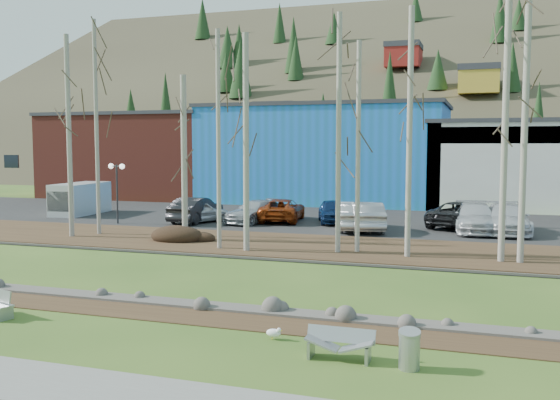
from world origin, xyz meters
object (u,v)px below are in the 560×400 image
(litter_bin, at_px, (409,351))
(car_6, at_px, (462,214))
(car_0, at_px, (199,212))
(seagull, at_px, (274,333))
(street_lamp, at_px, (117,176))
(van_grey, at_px, (79,199))
(car_9, at_px, (506,219))
(car_3, at_px, (256,212))
(car_2, at_px, (282,210))
(car_1, at_px, (196,210))
(car_4, at_px, (333,211))
(car_5, at_px, (353,216))
(car_7, at_px, (475,218))
(car_8, at_px, (366,216))
(bench_damaged, at_px, (340,344))

(litter_bin, xyz_separation_m, car_6, (0.26, 23.83, 0.49))
(car_0, bearing_deg, seagull, 146.70)
(street_lamp, distance_m, car_6, 20.64)
(van_grey, bearing_deg, car_9, -5.47)
(litter_bin, xyz_separation_m, car_3, (-11.89, 22.14, 0.42))
(street_lamp, height_order, car_2, street_lamp)
(car_1, bearing_deg, car_4, -162.97)
(car_6, bearing_deg, car_1, 30.16)
(car_5, bearing_deg, car_3, -28.99)
(car_7, height_order, car_8, car_8)
(litter_bin, bearing_deg, street_lamp, 135.91)
(car_2, relative_size, van_grey, 1.01)
(street_lamp, bearing_deg, litter_bin, -23.85)
(car_7, bearing_deg, car_9, -5.10)
(street_lamp, relative_size, car_5, 0.75)
(car_1, xyz_separation_m, car_7, (16.49, 0.92, 0.01))
(seagull, distance_m, car_7, 21.59)
(seagull, distance_m, car_6, 23.11)
(litter_bin, bearing_deg, car_7, 87.41)
(litter_bin, bearing_deg, car_3, 118.23)
(car_8, bearing_deg, seagull, 76.95)
(car_3, distance_m, car_4, 4.76)
(car_2, bearing_deg, car_3, 33.24)
(litter_bin, distance_m, car_0, 25.90)
(car_1, bearing_deg, car_7, -175.44)
(car_3, relative_size, van_grey, 0.93)
(litter_bin, height_order, car_7, car_7)
(bench_damaged, bearing_deg, seagull, 155.12)
(car_1, distance_m, van_grey, 9.66)
(car_3, relative_size, car_6, 0.87)
(bench_damaged, height_order, car_3, car_3)
(car_2, height_order, car_5, car_5)
(seagull, height_order, car_4, car_4)
(litter_bin, bearing_deg, car_1, 126.13)
(street_lamp, xyz_separation_m, car_1, (4.23, 2.11, -2.09))
(car_2, bearing_deg, bench_damaged, 102.91)
(van_grey, bearing_deg, car_1, -12.78)
(bench_damaged, xyz_separation_m, car_6, (1.86, 23.67, 0.53))
(street_lamp, xyz_separation_m, car_6, (19.99, 4.72, -2.12))
(car_0, height_order, car_8, car_8)
(car_0, bearing_deg, car_7, -149.59)
(car_3, relative_size, car_4, 1.12)
(car_2, relative_size, car_3, 1.08)
(seagull, xyz_separation_m, van_grey, (-21.54, 21.58, 1.02))
(van_grey, bearing_deg, car_3, -6.54)
(car_2, distance_m, car_4, 3.22)
(car_5, relative_size, car_8, 1.00)
(car_2, bearing_deg, car_4, 175.01)
(car_3, relative_size, car_9, 0.87)
(car_5, bearing_deg, van_grey, -22.21)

